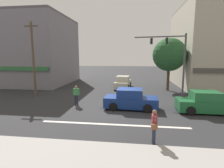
# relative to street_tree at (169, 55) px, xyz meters

# --- Properties ---
(ground_plane) EXTENTS (120.00, 120.00, 0.00)m
(ground_plane) POSITION_rel_street_tree_xyz_m (-5.24, -7.97, -4.25)
(ground_plane) COLOR #2B2B2D
(lane_marking_stripe) EXTENTS (9.00, 0.24, 0.01)m
(lane_marking_stripe) POSITION_rel_street_tree_xyz_m (-5.24, -11.47, -4.25)
(lane_marking_stripe) COLOR silver
(lane_marking_stripe) RESTS_ON ground
(building_left_block) EXTENTS (10.68, 11.04, 9.81)m
(building_left_block) POSITION_rel_street_tree_xyz_m (-19.19, 3.65, 0.65)
(building_left_block) COLOR slate
(building_left_block) RESTS_ON ground
(building_right_corner) EXTENTS (10.18, 11.97, 10.75)m
(building_right_corner) POSITION_rel_street_tree_xyz_m (7.04, 3.96, 1.12)
(building_right_corner) COLOR #B7AD99
(building_right_corner) RESTS_ON ground
(street_tree) EXTENTS (3.89, 3.89, 6.21)m
(street_tree) POSITION_rel_street_tree_xyz_m (0.00, 0.00, 0.00)
(street_tree) COLOR #4C3823
(street_tree) RESTS_ON ground
(utility_pole_near_left) EXTENTS (1.40, 0.22, 7.40)m
(utility_pole_near_left) POSITION_rel_street_tree_xyz_m (-14.14, -4.86, -0.40)
(utility_pole_near_left) COLOR brown
(utility_pole_near_left) RESTS_ON ground
(traffic_light_mast) EXTENTS (4.85, 0.80, 6.20)m
(traffic_light_mast) POSITION_rel_street_tree_xyz_m (-0.30, -3.79, -0.08)
(traffic_light_mast) COLOR #47474C
(traffic_light_mast) RESTS_ON ground
(sedan_approaching_near) EXTENTS (4.18, 2.03, 1.58)m
(sedan_approaching_near) POSITION_rel_street_tree_xyz_m (-4.30, -8.04, -3.54)
(sedan_approaching_near) COLOR navy
(sedan_approaching_near) RESTS_ON ground
(sedan_crossing_center) EXTENTS (2.12, 4.22, 1.58)m
(sedan_crossing_center) POSITION_rel_street_tree_xyz_m (-5.47, 0.79, -3.54)
(sedan_crossing_center) COLOR #B7B29E
(sedan_crossing_center) RESTS_ON ground
(sedan_waiting_far) EXTENTS (4.12, 1.91, 1.58)m
(sedan_waiting_far) POSITION_rel_street_tree_xyz_m (1.17, -8.32, -3.54)
(sedan_waiting_far) COLOR #1E6033
(sedan_waiting_far) RESTS_ON ground
(pedestrian_foreground_with_bag) EXTENTS (0.29, 0.67, 1.67)m
(pedestrian_foreground_with_bag) POSITION_rel_street_tree_xyz_m (-3.11, -13.59, -3.30)
(pedestrian_foreground_with_bag) COLOR #232838
(pedestrian_foreground_with_bag) RESTS_ON ground
(pedestrian_mid_crossing) EXTENTS (0.57, 0.22, 1.67)m
(pedestrian_mid_crossing) POSITION_rel_street_tree_xyz_m (-8.86, -7.61, -3.30)
(pedestrian_mid_crossing) COLOR #232838
(pedestrian_mid_crossing) RESTS_ON ground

